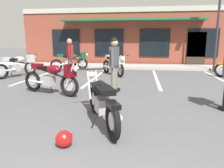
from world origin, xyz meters
TOP-DOWN VIEW (x-y plane):
  - ground_plane at (0.00, 3.75)m, footprint 80.00×80.00m
  - sidewalk_kerb at (0.00, 11.59)m, footprint 22.00×1.80m
  - brick_storefront_building at (0.00, 15.69)m, footprint 14.36×7.02m
  - painted_stall_lines at (-0.00, 7.99)m, footprint 8.01×4.80m
  - motorcycle_foreground_classic at (-0.06, 2.62)m, footprint 1.15×1.97m
  - motorcycle_black_cruiser at (-1.92, 4.70)m, footprint 2.03×1.01m
  - motorcycle_silver_naked at (-0.60, 8.56)m, footprint 1.41×1.83m
  - motorcycle_blue_standard at (-4.76, 7.64)m, footprint 1.11×1.99m
  - motorcycle_green_cafe_racer at (-3.07, 9.91)m, footprint 1.80×1.47m
  - person_by_back_row at (-0.16, 5.35)m, footprint 0.31×0.61m
  - person_near_building at (-2.49, 8.00)m, footprint 0.42×0.56m
  - helmet_on_pavement at (-0.45, 1.62)m, footprint 0.26×0.26m
  - parking_lot_lamp_post at (4.40, 10.38)m, footprint 0.24×0.76m

SIDE VIEW (x-z plane):
  - ground_plane at x=0.00m, z-range 0.00..0.00m
  - painted_stall_lines at x=0.00m, z-range 0.00..0.01m
  - sidewalk_kerb at x=0.00m, z-range 0.00..0.14m
  - helmet_on_pavement at x=-0.45m, z-range 0.00..0.26m
  - motorcycle_foreground_classic at x=-0.06m, z-range -0.03..0.95m
  - motorcycle_black_cruiser at x=-1.92m, z-range 0.04..1.02m
  - motorcycle_silver_naked at x=-0.60m, z-range 0.04..1.02m
  - motorcycle_blue_standard at x=-4.76m, z-range 0.04..1.02m
  - motorcycle_green_cafe_racer at x=-3.07m, z-range 0.04..1.02m
  - person_by_back_row at x=-0.16m, z-range 0.11..1.79m
  - person_near_building at x=-2.49m, z-range 0.11..1.79m
  - brick_storefront_building at x=0.00m, z-range 0.00..3.62m
  - parking_lot_lamp_post at x=4.40m, z-range 0.75..6.17m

